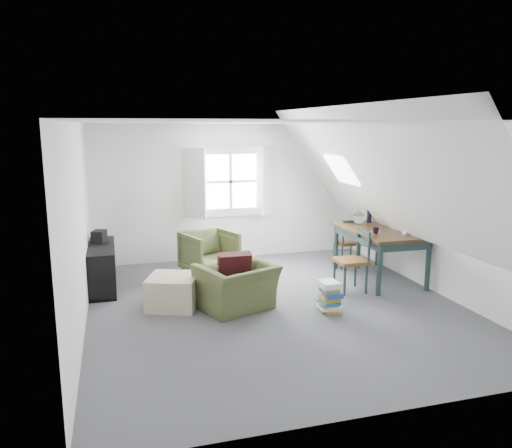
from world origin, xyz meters
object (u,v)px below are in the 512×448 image
object	(u,v)px
dining_chair_near	(353,260)
magazine_stack	(330,296)
armchair_near	(237,309)
dining_chair_far	(348,242)
media_shelf	(101,270)
ottoman	(173,291)
armchair_far	(210,274)
dining_table	(380,236)

from	to	relation	value
dining_chair_near	magazine_stack	size ratio (longest dim) A/B	2.27
armchair_near	dining_chair_near	size ratio (longest dim) A/B	1.03
dining_chair_far	magazine_stack	xyz separation A→B (m)	(-1.19, -1.89, -0.25)
dining_chair_near	media_shelf	distance (m)	3.83
ottoman	armchair_near	bearing A→B (deg)	-21.29
armchair_far	dining_chair_far	world-z (taller)	dining_chair_far
dining_chair_near	media_shelf	xyz separation A→B (m)	(-3.66, 1.12, -0.18)
dining_chair_near	magazine_stack	bearing A→B (deg)	-35.63
ottoman	media_shelf	world-z (taller)	media_shelf
dining_chair_far	magazine_stack	distance (m)	2.25
ottoman	dining_chair_far	world-z (taller)	dining_chair_far
magazine_stack	ottoman	bearing A→B (deg)	159.50
dining_table	magazine_stack	world-z (taller)	dining_table
armchair_far	dining_chair_far	size ratio (longest dim) A/B	0.92
armchair_far	dining_chair_near	size ratio (longest dim) A/B	0.87
ottoman	dining_chair_far	bearing A→B (deg)	19.72
armchair_near	dining_chair_far	world-z (taller)	dining_chair_far
dining_chair_far	magazine_stack	world-z (taller)	dining_chair_far
media_shelf	dining_chair_near	bearing A→B (deg)	-15.41
dining_chair_far	media_shelf	world-z (taller)	dining_chair_far
dining_chair_near	ottoman	bearing A→B (deg)	-82.23
dining_table	media_shelf	world-z (taller)	dining_table
armchair_far	ottoman	size ratio (longest dim) A/B	1.24
media_shelf	magazine_stack	world-z (taller)	media_shelf
armchair_near	media_shelf	bearing A→B (deg)	-58.77
ottoman	dining_chair_far	size ratio (longest dim) A/B	0.75
ottoman	dining_chair_far	distance (m)	3.40
ottoman	media_shelf	bearing A→B (deg)	132.63
dining_table	magazine_stack	distance (m)	1.84
magazine_stack	dining_chair_near	bearing A→B (deg)	45.32
dining_chair_far	armchair_far	bearing A→B (deg)	-4.76
armchair_far	ottoman	world-z (taller)	ottoman
magazine_stack	dining_table	bearing A→B (deg)	39.48
armchair_far	media_shelf	world-z (taller)	media_shelf
ottoman	dining_chair_near	size ratio (longest dim) A/B	0.70
media_shelf	ottoman	bearing A→B (deg)	-45.80
armchair_near	dining_chair_near	world-z (taller)	dining_chair_near
armchair_near	ottoman	distance (m)	0.91
armchair_near	ottoman	xyz separation A→B (m)	(-0.82, 0.32, 0.22)
armchair_near	dining_table	bearing A→B (deg)	173.95
media_shelf	magazine_stack	xyz separation A→B (m)	(2.97, -1.80, -0.10)
armchair_far	magazine_stack	distance (m)	2.49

